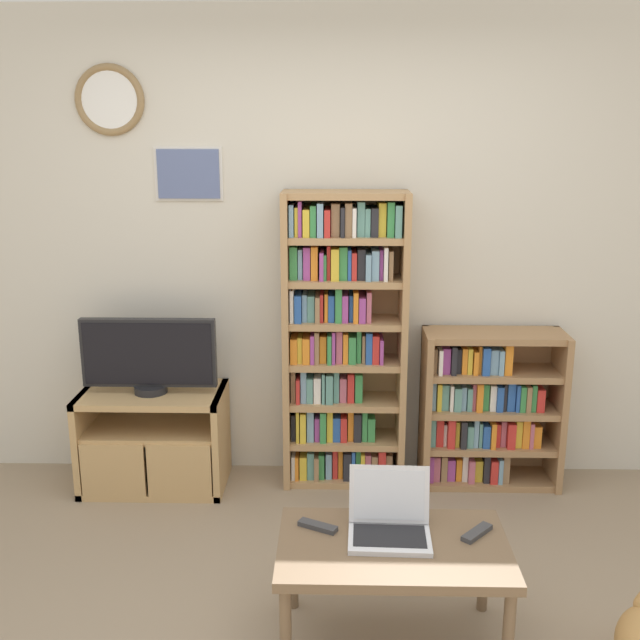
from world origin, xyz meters
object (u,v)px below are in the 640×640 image
tv_stand (154,439)px  bookshelf_tall (341,341)px  television (149,356)px  coffee_table (393,556)px  laptop (389,520)px  remote_far_from_laptop (318,526)px  remote_near_laptop (477,533)px  bookshelf_short (484,409)px

tv_stand → bookshelf_tall: bookshelf_tall is taller
bookshelf_tall → television: bearing=-173.5°
coffee_table → laptop: (-0.01, 0.07, 0.11)m
bookshelf_tall → remote_far_from_laptop: bookshelf_tall is taller
coffee_table → remote_far_from_laptop: (-0.29, 0.10, 0.06)m
remote_near_laptop → laptop: bearing=-137.5°
bookshelf_tall → remote_near_laptop: (0.53, -1.36, -0.37)m
bookshelf_short → remote_far_from_laptop: bookshelf_short is taller
coffee_table → remote_far_from_laptop: 0.32m
tv_stand → television: television is taller
bookshelf_tall → coffee_table: bookshelf_tall is taller
television → remote_near_laptop: bearing=-38.3°
tv_stand → bookshelf_short: bearing=3.3°
tv_stand → television: 0.49m
bookshelf_short → remote_far_from_laptop: (-0.90, -1.31, 0.02)m
bookshelf_tall → remote_near_laptop: bookshelf_tall is taller
laptop → tv_stand: bearing=136.6°
bookshelf_short → laptop: bearing=-114.8°
television → bookshelf_short: 1.88m
tv_stand → remote_near_laptop: (1.57, -1.24, 0.17)m
tv_stand → laptop: 1.76m
television → remote_far_from_laptop: bearing=-51.7°
television → bookshelf_tall: size_ratio=0.44×
bookshelf_short → laptop: size_ratio=2.75×
bookshelf_short → coffee_table: (-0.61, -1.42, -0.04)m
coffee_table → bookshelf_short: bearing=66.7°
coffee_table → laptop: bearing=100.6°
coffee_table → remote_near_laptop: remote_near_laptop is taller
television → coffee_table: size_ratio=0.83×
tv_stand → bookshelf_tall: (1.04, 0.11, 0.54)m
bookshelf_tall → remote_far_from_laptop: (-0.09, -1.32, -0.37)m
bookshelf_short → remote_near_laptop: bearing=-101.9°
television → remote_far_from_laptop: 1.57m
coffee_table → laptop: size_ratio=2.73×
television → bookshelf_short: (1.85, 0.11, -0.34)m
laptop → remote_near_laptop: bearing=1.9°
bookshelf_short → coffee_table: size_ratio=1.01×
bookshelf_tall → remote_near_laptop: 1.50m
coffee_table → remote_far_from_laptop: remote_far_from_laptop is taller
remote_near_laptop → remote_far_from_laptop: same height
remote_near_laptop → television: bearing=-175.8°
coffee_table → television: bearing=133.5°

